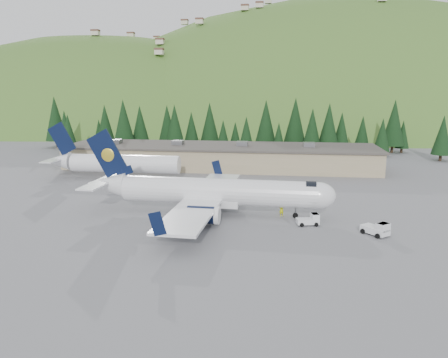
% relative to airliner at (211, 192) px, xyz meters
% --- Properties ---
extents(ground, '(600.00, 600.00, 0.00)m').
position_rel_airliner_xyz_m(ground, '(1.07, -0.05, -3.25)').
color(ground, slate).
extents(airliner, '(36.71, 34.40, 12.19)m').
position_rel_airliner_xyz_m(airliner, '(0.00, 0.00, 0.00)').
color(airliner, white).
rests_on(airliner, ground).
extents(second_airliner, '(27.50, 11.00, 10.05)m').
position_rel_airliner_xyz_m(second_airliner, '(-23.85, 21.95, 0.07)').
color(second_airliner, white).
rests_on(second_airliner, ground).
extents(baggage_tug_a, '(3.18, 2.27, 1.56)m').
position_rel_airliner_xyz_m(baggage_tug_a, '(13.91, -3.49, -2.55)').
color(baggage_tug_a, silver).
rests_on(baggage_tug_a, ground).
extents(baggage_tug_b, '(3.47, 3.64, 1.79)m').
position_rel_airliner_xyz_m(baggage_tug_b, '(21.98, -6.72, -2.45)').
color(baggage_tug_b, silver).
rests_on(baggage_tug_b, ground).
extents(terminal_building, '(71.00, 17.00, 6.10)m').
position_rel_airliner_xyz_m(terminal_building, '(-3.94, 37.95, -0.63)').
color(terminal_building, '#998D67').
rests_on(terminal_building, ground).
extents(ramp_worker, '(0.84, 0.74, 1.92)m').
position_rel_airliner_xyz_m(ramp_worker, '(10.13, 0.15, -2.29)').
color(ramp_worker, '#E2E80D').
rests_on(ramp_worker, ground).
extents(tree_line, '(113.91, 18.59, 14.36)m').
position_rel_airliner_xyz_m(tree_line, '(-6.62, 62.12, 4.26)').
color(tree_line, black).
rests_on(tree_line, ground).
extents(hills, '(614.00, 330.00, 300.00)m').
position_rel_airliner_xyz_m(hills, '(54.41, 207.33, -86.05)').
color(hills, '#456527').
rests_on(hills, ground).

